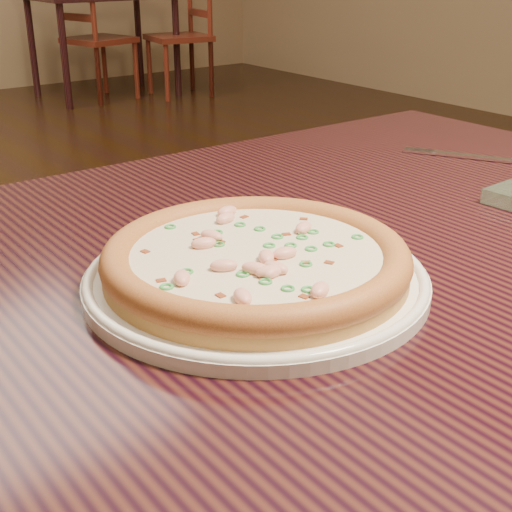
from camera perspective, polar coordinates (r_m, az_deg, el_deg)
ground at (r=1.91m, az=-6.82°, el=-9.71°), size 9.00×9.00×0.00m
hero_table at (r=0.81m, az=4.68°, el=-5.25°), size 1.20×0.80×0.75m
plate at (r=0.66m, az=-0.00°, el=-1.70°), size 0.32×0.32×0.02m
pizza at (r=0.65m, az=-0.01°, el=-0.24°), size 0.28×0.28×0.03m
fork at (r=1.12m, az=16.44°, el=7.70°), size 0.10×0.16×0.00m
bg_table_right at (r=5.69m, az=-12.25°, el=18.93°), size 1.00×0.70×0.75m
chair_c at (r=5.54m, az=-12.90°, el=16.53°), size 0.51×0.51×0.95m
chair_d at (r=5.66m, az=-5.67°, el=17.11°), size 0.48×0.48×0.95m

